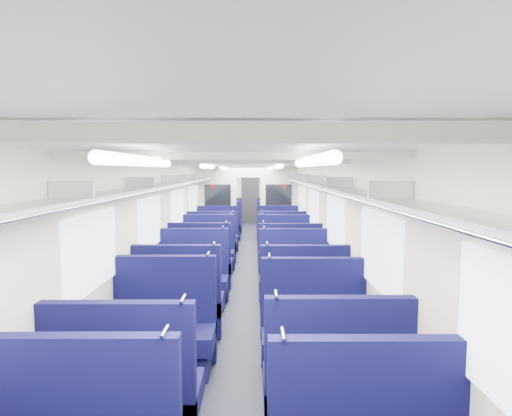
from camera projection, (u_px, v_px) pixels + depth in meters
floor at (246, 271)px, 9.44m from camera, size 2.80×18.00×0.01m
ceiling at (246, 163)px, 9.23m from camera, size 2.80×18.00×0.01m
wall_left at (182, 218)px, 9.33m from camera, size 0.02×18.00×2.35m
dado_left at (183, 255)px, 9.40m from camera, size 0.03×17.90×0.70m
wall_right at (311, 218)px, 9.34m from camera, size 0.02×18.00×2.35m
dado_right at (309, 255)px, 9.41m from camera, size 0.03×17.90×0.70m
wall_far at (250, 194)px, 18.30m from camera, size 2.80×0.02×2.35m
luggage_rack_left at (190, 181)px, 9.26m from camera, size 0.36×17.40×0.18m
luggage_rack_right at (302, 181)px, 9.27m from camera, size 0.36×17.40×0.18m
windows at (246, 208)px, 8.86m from camera, size 2.78×15.60×0.75m
ceiling_fittings at (246, 166)px, 8.98m from camera, size 2.70×16.06×0.11m
end_door at (250, 199)px, 18.26m from camera, size 0.75×0.06×2.00m
bulkhead at (248, 204)px, 12.38m from camera, size 2.80×0.10×2.35m
seat_4 at (125, 402)px, 3.35m from camera, size 1.15×0.64×1.28m
seat_5 at (335, 394)px, 3.48m from camera, size 1.15×0.64×1.28m
seat_6 at (163, 335)px, 4.72m from camera, size 1.15×0.64×1.28m
seat_7 at (315, 339)px, 4.61m from camera, size 1.15×0.64×1.28m
seat_8 at (179, 306)px, 5.73m from camera, size 1.15×0.64×1.28m
seat_9 at (303, 306)px, 5.72m from camera, size 1.15×0.64×1.28m
seat_10 at (193, 282)px, 6.98m from camera, size 1.15×0.64×1.28m
seat_11 at (295, 282)px, 6.96m from camera, size 1.15×0.64×1.28m
seat_12 at (201, 267)px, 8.05m from camera, size 1.15×0.64×1.28m
seat_13 at (290, 268)px, 7.96m from camera, size 1.15×0.64×1.28m
seat_14 at (208, 255)px, 9.23m from camera, size 1.15×0.64×1.28m
seat_15 at (285, 255)px, 9.17m from camera, size 1.15×0.64×1.28m
seat_16 at (212, 246)px, 10.24m from camera, size 1.15×0.64×1.28m
seat_17 at (282, 246)px, 10.27m from camera, size 1.15×0.64×1.28m
seat_18 at (217, 238)px, 11.45m from camera, size 1.15×0.64×1.28m
seat_19 at (279, 238)px, 11.55m from camera, size 1.15×0.64×1.28m
seat_20 at (223, 228)px, 13.58m from camera, size 1.15×0.64×1.28m
seat_21 at (275, 228)px, 13.40m from camera, size 1.15×0.64×1.28m
seat_22 at (225, 223)px, 14.70m from camera, size 1.15×0.64×1.28m
seat_23 at (274, 223)px, 14.68m from camera, size 1.15×0.64×1.28m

